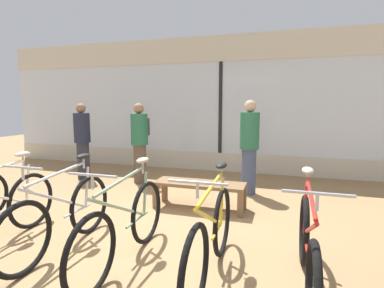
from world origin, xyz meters
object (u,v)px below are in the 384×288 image
object	(u,v)px
bicycle_center	(124,226)
display_bench	(200,187)
bicycle_center_right	(211,238)
customer_by_window	(82,140)
bicycle_right	(308,250)
customer_near_rack	(140,140)
customer_mid_floor	(249,145)
bicycle_center_left	(62,216)

from	to	relation	value
bicycle_center	display_bench	size ratio (longest dim) A/B	1.27
bicycle_center_right	customer_by_window	xyz separation A→B (m)	(-3.57, 2.88, 0.46)
bicycle_right	display_bench	world-z (taller)	bicycle_right
bicycle_center	bicycle_right	size ratio (longest dim) A/B	1.01
bicycle_center	customer_near_rack	bearing A→B (deg)	114.23
customer_by_window	bicycle_center_right	bearing A→B (deg)	-38.90
bicycle_center	customer_mid_floor	distance (m)	2.98
bicycle_center_right	bicycle_center	bearing A→B (deg)	-179.96
bicycle_center_left	customer_by_window	world-z (taller)	customer_by_window
bicycle_center	bicycle_center_right	xyz separation A→B (m)	(0.90, 0.00, 0.00)
bicycle_center_right	customer_by_window	bearing A→B (deg)	141.10
customer_near_rack	customer_by_window	distance (m)	1.35
bicycle_center_left	customer_mid_floor	world-z (taller)	customer_mid_floor
bicycle_right	display_bench	size ratio (longest dim) A/B	1.26
customer_mid_floor	bicycle_right	bearing A→B (deg)	-73.43
bicycle_center_right	customer_near_rack	distance (m)	3.71
customer_near_rack	customer_by_window	size ratio (longest dim) A/B	1.00
bicycle_right	customer_by_window	world-z (taller)	customer_by_window
bicycle_center_left	customer_near_rack	bearing A→B (deg)	100.09
bicycle_center	customer_by_window	size ratio (longest dim) A/B	1.09
bicycle_center_right	customer_near_rack	bearing A→B (deg)	127.11
customer_by_window	customer_mid_floor	world-z (taller)	customer_mid_floor
display_bench	bicycle_center_right	bearing A→B (deg)	-70.84
display_bench	bicycle_right	bearing A→B (deg)	-50.30
customer_mid_floor	customer_near_rack	bearing A→B (deg)	176.67
bicycle_center	customer_by_window	xyz separation A→B (m)	(-2.67, 2.88, 0.46)
bicycle_center_left	customer_mid_floor	xyz separation A→B (m)	(1.71, 2.75, 0.49)
bicycle_right	customer_near_rack	world-z (taller)	customer_near_rack
bicycle_center_right	bicycle_right	bearing A→B (deg)	2.77
display_bench	customer_near_rack	bearing A→B (deg)	144.46
bicycle_center_left	display_bench	xyz separation A→B (m)	(1.08, 1.74, -0.05)
display_bench	customer_by_window	size ratio (longest dim) A/B	0.86
bicycle_right	customer_near_rack	size ratio (longest dim) A/B	1.08
bicycle_center_left	bicycle_center_right	bearing A→B (deg)	-1.59
customer_near_rack	customer_mid_floor	size ratio (longest dim) A/B	0.97
bicycle_center	customer_mid_floor	bearing A→B (deg)	72.04
bicycle_center_left	display_bench	distance (m)	2.05
bicycle_right	customer_mid_floor	bearing A→B (deg)	106.57
bicycle_right	customer_mid_floor	size ratio (longest dim) A/B	1.05
display_bench	customer_mid_floor	size ratio (longest dim) A/B	0.83
bicycle_center	bicycle_right	distance (m)	1.73
display_bench	customer_mid_floor	distance (m)	1.31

